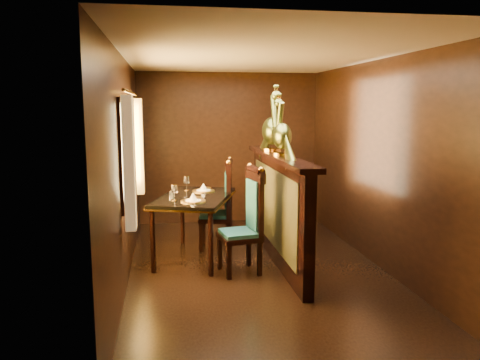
{
  "coord_description": "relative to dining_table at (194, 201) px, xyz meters",
  "views": [
    {
      "loc": [
        -1.05,
        -5.26,
        1.94
      ],
      "look_at": [
        -0.18,
        0.15,
        1.08
      ],
      "focal_mm": 35.0,
      "sensor_mm": 36.0,
      "label": 1
    }
  ],
  "objects": [
    {
      "name": "peacock_left",
      "position": [
        1.03,
        -0.45,
        0.99
      ],
      "size": [
        0.23,
        0.62,
        0.74
      ],
      "primitive_type": null,
      "color": "#16432C",
      "rests_on": "partition"
    },
    {
      "name": "ground",
      "position": [
        0.7,
        -0.61,
        -0.74
      ],
      "size": [
        5.0,
        5.0,
        0.0
      ],
      "primitive_type": "plane",
      "color": "black",
      "rests_on": "ground"
    },
    {
      "name": "partition",
      "position": [
        1.02,
        -0.31,
        -0.03
      ],
      "size": [
        0.26,
        2.7,
        1.36
      ],
      "color": "black",
      "rests_on": "ground"
    },
    {
      "name": "peacock_right",
      "position": [
        1.03,
        0.09,
        1.04
      ],
      "size": [
        0.27,
        0.71,
        0.85
      ],
      "primitive_type": null,
      "color": "#16432C",
      "rests_on": "partition"
    },
    {
      "name": "dining_table",
      "position": [
        0.0,
        0.0,
        0.0
      ],
      "size": [
        1.23,
        1.57,
        1.02
      ],
      "rotation": [
        0.0,
        0.0,
        -0.32
      ],
      "color": "black",
      "rests_on": "ground"
    },
    {
      "name": "chair_right",
      "position": [
        0.42,
        0.37,
        -0.09
      ],
      "size": [
        0.52,
        0.54,
        1.25
      ],
      "rotation": [
        0.0,
        0.0,
        -0.18
      ],
      "color": "black",
      "rests_on": "ground"
    },
    {
      "name": "room_shell",
      "position": [
        0.62,
        -0.59,
        0.84
      ],
      "size": [
        3.04,
        5.04,
        2.52
      ],
      "color": "black",
      "rests_on": "ground"
    },
    {
      "name": "chair_left",
      "position": [
        0.6,
        -0.61,
        -0.08
      ],
      "size": [
        0.53,
        0.55,
        1.28
      ],
      "rotation": [
        0.0,
        0.0,
        0.17
      ],
      "color": "black",
      "rests_on": "ground"
    }
  ]
}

